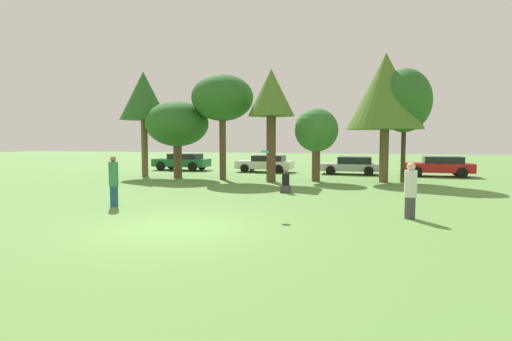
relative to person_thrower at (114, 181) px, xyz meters
The scene contains 16 objects.
ground_plane 4.66m from the person_thrower, 36.32° to the right, with size 120.00×120.00×0.00m, color #5B8E42.
person_thrower is the anchor object (origin of this frame).
person_catcher 9.97m from the person_thrower, ahead, with size 0.37×0.37×1.70m.
frisbee 5.63m from the person_thrower, ahead, with size 0.26×0.25×0.11m.
bystander_sitting 7.46m from the person_thrower, 45.41° to the left, with size 0.44×0.37×1.04m.
tree_0 12.84m from the person_thrower, 114.50° to the left, with size 3.04×3.04×6.67m.
tree_1 11.13m from the person_thrower, 103.36° to the left, with size 3.83×3.83×4.73m.
tree_2 11.07m from the person_thrower, 87.25° to the left, with size 3.63×3.63×6.19m.
tree_3 11.05m from the person_thrower, 69.79° to the left, with size 2.59×2.59×6.26m.
tree_4 12.42m from the person_thrower, 60.88° to the left, with size 2.46×2.46×4.14m.
tree_5 15.25m from the person_thrower, 48.82° to the left, with size 4.16×4.16×7.10m.
tree_6 15.87m from the person_thrower, 46.25° to the left, with size 2.87×2.87×6.22m.
parked_car_green 17.29m from the person_thrower, 106.67° to the left, with size 4.31×2.03×1.28m.
parked_car_white 16.55m from the person_thrower, 84.17° to the left, with size 4.09×2.07×1.22m.
parked_car_silver 17.85m from the person_thrower, 64.09° to the left, with size 4.05×2.11×1.20m.
parked_car_red 20.62m from the person_thrower, 49.95° to the left, with size 4.26×2.05×1.29m.
Camera 1 is at (4.90, -10.19, 2.40)m, focal length 29.09 mm.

